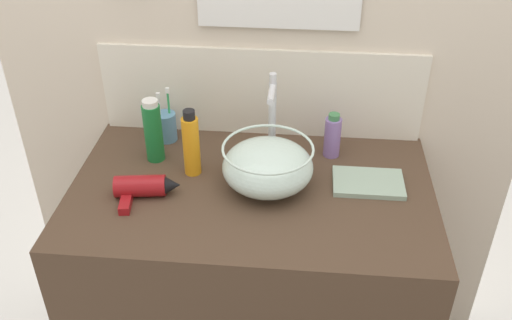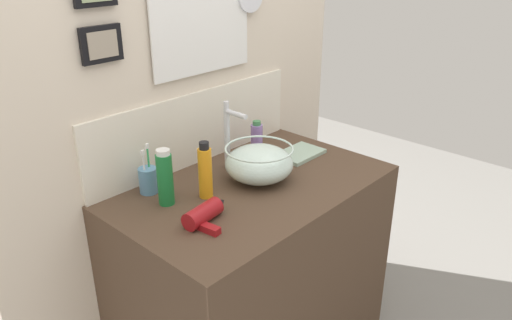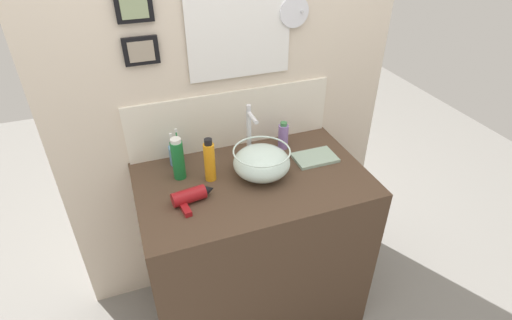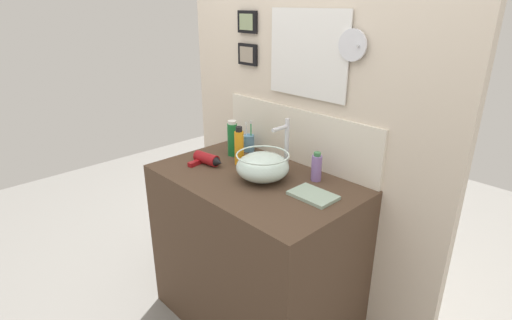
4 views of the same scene
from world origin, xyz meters
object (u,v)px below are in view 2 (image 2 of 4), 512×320
Objects in this scene: hair_drier at (206,213)px; toothbrush_cup at (148,180)px; glass_bowl_sink at (259,163)px; shampoo_bottle at (165,178)px; hand_towel at (299,154)px; faucet at (229,131)px; lotion_bottle at (205,171)px; spray_bottle at (257,138)px.

hair_drier is 1.03× the size of toothbrush_cup.
glass_bowl_sink is 0.36m from hair_drier.
glass_bowl_sink is at bearing -17.35° from shampoo_bottle.
toothbrush_cup is at bearing 146.86° from glass_bowl_sink.
glass_bowl_sink is 0.42m from toothbrush_cup.
shampoo_bottle is 0.67m from hand_towel.
toothbrush_cup is (-0.36, 0.07, -0.11)m from faucet.
hair_drier is 0.93× the size of hand_towel.
toothbrush_cup is at bearing 123.87° from lotion_bottle.
toothbrush_cup is at bearing 169.17° from faucet.
shampoo_bottle is 0.15m from lotion_bottle.
toothbrush_cup is 0.22m from lotion_bottle.
lotion_bottle is (0.12, -0.18, 0.05)m from toothbrush_cup.
hand_towel is at bearing -16.92° from toothbrush_cup.
faucet is 1.32× the size of lotion_bottle.
shampoo_bottle is 0.97× the size of lotion_bottle.
hair_drier reaches higher than hand_towel.
spray_bottle is at bearing 44.63° from glass_bowl_sink.
lotion_bottle reaches higher than shampoo_bottle.
shampoo_bottle is at bearing -172.36° from spray_bottle.
faucet reaches higher than toothbrush_cup.
glass_bowl_sink reaches higher than hair_drier.
faucet is at bearing 34.92° from hair_drier.
hand_towel is at bearing 9.90° from hair_drier.
toothbrush_cup reaches higher than hair_drier.
spray_bottle is at bearing 26.41° from hair_drier.
shampoo_bottle reaches higher than spray_bottle.
lotion_bottle is (0.13, -0.06, -0.00)m from shampoo_bottle.
toothbrush_cup is (-0.01, 0.31, 0.02)m from hair_drier.
spray_bottle reaches higher than hair_drier.
toothbrush_cup is at bearing 175.43° from spray_bottle.
spray_bottle is at bearing 124.74° from hand_towel.
lotion_bottle is at bearing 48.26° from hair_drier.
spray_bottle is 0.20m from hand_towel.
lotion_bottle is (-0.42, -0.14, 0.03)m from spray_bottle.
spray_bottle is 0.71× the size of shampoo_bottle.
shampoo_bottle is (-0.56, -0.07, 0.03)m from spray_bottle.
lotion_bottle reaches higher than hand_towel.
faucet is 0.45m from hair_drier.
spray_bottle is at bearing 18.04° from lotion_bottle.
spray_bottle reaches higher than hand_towel.
hair_drier is at bearing -167.12° from glass_bowl_sink.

